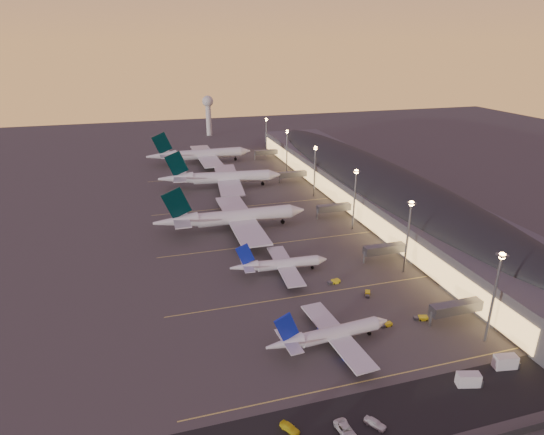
# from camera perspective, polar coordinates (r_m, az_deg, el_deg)

# --- Properties ---
(ground) EXTENTS (700.00, 700.00, 0.00)m
(ground) POSITION_cam_1_polar(r_m,az_deg,el_deg) (148.82, 4.18, -8.66)
(ground) COLOR #44413F
(airliner_narrow_south) EXTENTS (35.10, 31.44, 12.53)m
(airliner_narrow_south) POSITION_cam_1_polar(r_m,az_deg,el_deg) (122.34, 7.24, -14.34)
(airliner_narrow_south) COLOR silver
(airliner_narrow_south) RESTS_ON ground
(airliner_narrow_north) EXTENTS (34.04, 30.42, 12.17)m
(airliner_narrow_north) POSITION_cam_1_polar(r_m,az_deg,el_deg) (155.44, 0.96, -5.90)
(airliner_narrow_north) COLOR silver
(airliner_narrow_north) RESTS_ON ground
(airliner_wide_near) EXTENTS (63.96, 57.97, 20.54)m
(airliner_wide_near) POSITION_cam_1_polar(r_m,az_deg,el_deg) (190.49, -5.02, 0.01)
(airliner_wide_near) COLOR silver
(airliner_wide_near) RESTS_ON ground
(airliner_wide_mid) EXTENTS (65.74, 60.23, 21.03)m
(airliner_wide_mid) POSITION_cam_1_polar(r_m,az_deg,el_deg) (246.78, -6.42, 4.99)
(airliner_wide_mid) COLOR silver
(airliner_wide_mid) RESTS_ON ground
(airliner_wide_far) EXTENTS (67.25, 61.08, 21.56)m
(airliner_wide_far) POSITION_cam_1_polar(r_m,az_deg,el_deg) (299.69, -9.01, 7.80)
(airliner_wide_far) COLOR silver
(airliner_wide_far) RESTS_ON ground
(terminal_building) EXTENTS (56.35, 255.00, 17.46)m
(terminal_building) POSITION_cam_1_polar(r_m,az_deg,el_deg) (230.61, 12.49, 4.31)
(terminal_building) COLOR #4B4B50
(terminal_building) RESTS_ON ground
(light_masts) EXTENTS (2.20, 217.20, 25.90)m
(light_masts) POSITION_cam_1_polar(r_m,az_deg,el_deg) (210.62, 7.41, 5.52)
(light_masts) COLOR slate
(light_masts) RESTS_ON ground
(radar_tower) EXTENTS (9.00, 9.00, 32.50)m
(radar_tower) POSITION_cam_1_polar(r_m,az_deg,el_deg) (388.08, -8.02, 13.36)
(radar_tower) COLOR silver
(radar_tower) RESTS_ON ground
(service_lane) EXTENTS (260.00, 16.00, 0.01)m
(service_lane) POSITION_cam_1_polar(r_m,az_deg,el_deg) (108.63, 15.29, -22.71)
(service_lane) COLOR black
(service_lane) RESTS_ON ground
(lane_markings) EXTENTS (90.00, 180.36, 0.00)m
(lane_markings) POSITION_cam_1_polar(r_m,az_deg,el_deg) (182.69, -0.16, -2.65)
(lane_markings) COLOR #D8C659
(lane_markings) RESTS_ON ground
(baggage_tug_a) EXTENTS (4.15, 2.59, 1.16)m
(baggage_tug_a) POSITION_cam_1_polar(r_m,az_deg,el_deg) (139.06, 18.22, -11.90)
(baggage_tug_a) COLOR yellow
(baggage_tug_a) RESTS_ON ground
(baggage_tug_b) EXTENTS (3.50, 1.75, 1.00)m
(baggage_tug_b) POSITION_cam_1_polar(r_m,az_deg,el_deg) (133.68, 14.17, -12.92)
(baggage_tug_b) COLOR yellow
(baggage_tug_b) RESTS_ON ground
(baggage_tug_c) EXTENTS (4.18, 2.09, 1.20)m
(baggage_tug_c) POSITION_cam_1_polar(r_m,az_deg,el_deg) (151.56, 7.82, -7.99)
(baggage_tug_c) COLOR yellow
(baggage_tug_c) RESTS_ON ground
(catering_truck_a) EXTENTS (6.11, 3.62, 3.23)m
(catering_truck_a) POSITION_cam_1_polar(r_m,az_deg,el_deg) (119.75, 23.55, -18.17)
(catering_truck_a) COLOR silver
(catering_truck_a) RESTS_ON ground
(catering_truck_b) EXTENTS (6.30, 3.26, 3.38)m
(catering_truck_b) POSITION_cam_1_polar(r_m,az_deg,el_deg) (128.69, 27.35, -15.81)
(catering_truck_b) COLOR silver
(catering_truck_b) RESTS_ON ground
(baggage_tug_d) EXTENTS (2.94, 3.82, 1.07)m
(baggage_tug_d) POSITION_cam_1_polar(r_m,az_deg,el_deg) (146.83, 11.90, -9.34)
(baggage_tug_d) COLOR yellow
(baggage_tug_d) RESTS_ON ground
(service_van_a) EXTENTS (3.25, 6.26, 1.68)m
(service_van_a) POSITION_cam_1_polar(r_m,az_deg,el_deg) (102.34, 9.22, -24.84)
(service_van_a) COLOR silver
(service_van_a) RESTS_ON ground
(service_van_b) EXTENTS (3.91, 4.81, 1.54)m
(service_van_b) POSITION_cam_1_polar(r_m,az_deg,el_deg) (101.84, 2.25, -24.85)
(service_van_b) COLOR yellow
(service_van_b) RESTS_ON ground
(service_van_c) EXTENTS (4.18, 4.92, 1.59)m
(service_van_c) POSITION_cam_1_polar(r_m,az_deg,el_deg) (104.76, 12.82, -23.84)
(service_van_c) COLOR silver
(service_van_c) RESTS_ON ground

